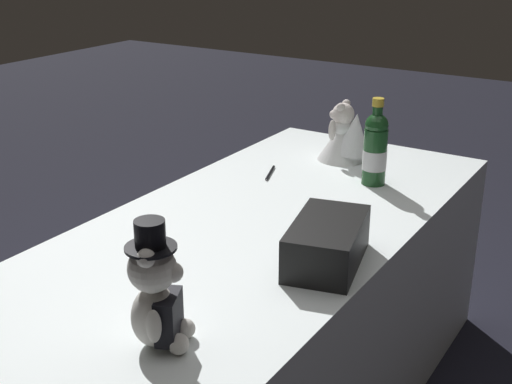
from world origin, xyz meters
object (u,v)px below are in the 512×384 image
at_px(teddy_bear_bride, 346,136).
at_px(signing_pen, 270,173).
at_px(teddy_bear_groom, 157,294).
at_px(gift_case_black, 327,243).
at_px(champagne_bottle, 375,148).

height_order(teddy_bear_bride, signing_pen, teddy_bear_bride).
distance_m(teddy_bear_groom, gift_case_black, 0.55).
bearing_deg(champagne_bottle, teddy_bear_bride, -133.37).
relative_size(champagne_bottle, signing_pen, 2.12).
distance_m(teddy_bear_groom, champagne_bottle, 1.17).
distance_m(teddy_bear_groom, signing_pen, 1.12).
xyz_separation_m(teddy_bear_groom, gift_case_black, (-0.53, 0.13, -0.06)).
bearing_deg(gift_case_black, champagne_bottle, -167.68).
bearing_deg(teddy_bear_bride, signing_pen, -27.33).
distance_m(champagne_bottle, signing_pen, 0.39).
bearing_deg(signing_pen, teddy_bear_groom, 18.96).
relative_size(teddy_bear_bride, champagne_bottle, 0.75).
bearing_deg(signing_pen, teddy_bear_bride, 152.67).
xyz_separation_m(teddy_bear_groom, teddy_bear_bride, (-1.36, -0.21, -0.03)).
bearing_deg(teddy_bear_groom, champagne_bottle, -179.60).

